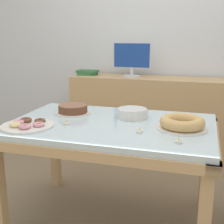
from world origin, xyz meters
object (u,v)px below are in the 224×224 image
Objects in this scene: tealight_near_front at (182,115)px; cake_chocolate_round at (73,110)px; plate_stack at (132,113)px; tealight_near_cakes at (67,124)px; tealight_right_edge at (139,131)px; computer_monitor at (132,60)px; tealight_left_edge at (179,142)px; pastry_platter at (27,125)px; cake_golden_bundt at (182,123)px; book_stack at (88,73)px.

cake_chocolate_round is at bearing -168.76° from tealight_near_front.
plate_stack is 0.38m from tealight_near_front.
tealight_near_cakes is 1.00× the size of tealight_right_edge.
tealight_left_edge is (0.67, -1.73, -0.30)m from computer_monitor.
tealight_left_edge and tealight_near_front have the same top height.
cake_chocolate_round is 0.43m from pastry_platter.
cake_chocolate_round is 1.26× the size of plate_stack.
cake_golden_bundt reaches higher than plate_stack.
tealight_near_cakes is at bearing 168.49° from tealight_left_edge.
book_stack is 0.91× the size of cake_chocolate_round.
tealight_left_edge is at bearing -11.51° from tealight_near_cakes.
computer_monitor is 2.02× the size of plate_stack.
cake_chocolate_round is at bearing -73.97° from book_stack.
book_stack is 5.99× the size of tealight_near_cakes.
cake_golden_bundt is 7.94× the size of tealight_near_cakes.
tealight_right_edge is (0.42, -1.61, -0.30)m from computer_monitor.
pastry_platter is at bearing -82.54° from book_stack.
pastry_platter is 8.56× the size of tealight_left_edge.
plate_stack reaches higher than tealight_right_edge.
book_stack is at bearing 129.28° from cake_golden_bundt.
tealight_near_cakes is 0.85m from tealight_near_front.
tealight_right_edge is (0.73, 0.08, -0.00)m from pastry_platter.
tealight_near_front is (1.17, -1.14, -0.14)m from book_stack.
cake_golden_bundt is at bearing 33.00° from tealight_right_edge.
tealight_right_edge is (-0.24, -0.16, -0.03)m from cake_golden_bundt.
book_stack is 1.35m from cake_chocolate_round.
tealight_near_cakes and tealight_left_edge have the same top height.
tealight_left_edge is (0.97, -0.04, -0.00)m from pastry_platter.
cake_golden_bundt is (0.67, -1.46, -0.27)m from computer_monitor.
tealight_near_front is at bearing 65.28° from tealight_right_edge.
computer_monitor reaches higher than tealight_left_edge.
plate_stack is 5.25× the size of tealight_near_cakes.
book_stack reaches higher than tealight_near_cakes.
tealight_left_edge is at bearing -68.88° from computer_monitor.
pastry_platter is (-0.30, -1.69, -0.30)m from computer_monitor.
cake_chocolate_round is 6.60× the size of tealight_near_cakes.
tealight_right_edge is at bearing -29.06° from cake_chocolate_round.
tealight_right_edge is 1.00× the size of tealight_near_front.
cake_chocolate_round is 0.77× the size of pastry_platter.
plate_stack reaches higher than pastry_platter.
computer_monitor is 1.63m from cake_golden_bundt.
tealight_near_cakes is (0.23, 0.11, -0.00)m from pastry_platter.
computer_monitor is 1.24× the size of pastry_platter.
plate_stack is 0.48m from tealight_near_cakes.
pastry_platter reaches higher than tealight_near_cakes.
pastry_platter is 0.73m from tealight_right_edge.
tealight_near_cakes is at bearing -74.33° from cake_chocolate_round.
computer_monitor is 10.60× the size of tealight_near_cakes.
tealight_near_cakes is at bearing -147.99° from tealight_near_front.
book_stack is 0.70× the size of pastry_platter.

